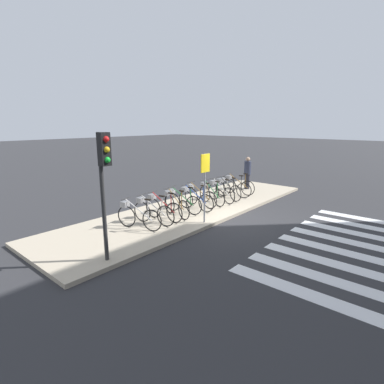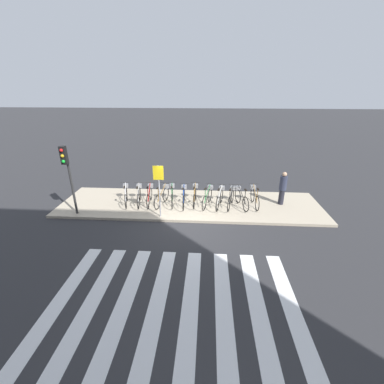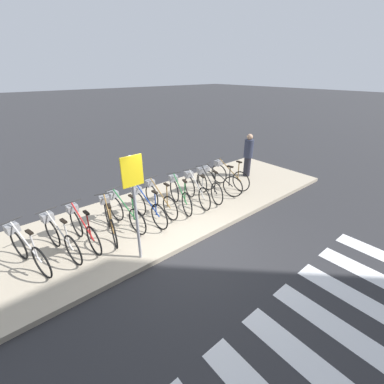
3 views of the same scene
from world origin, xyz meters
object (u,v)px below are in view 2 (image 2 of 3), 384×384
object	(u,v)px
parked_bicycle_10	(241,197)
parked_bicycle_2	(150,195)
parked_bicycle_5	(184,196)
parked_bicycle_8	(220,197)
parked_bicycle_4	(172,195)
parked_bicycle_0	(126,195)
traffic_light	(67,166)
parked_bicycle_1	(139,195)
parked_bicycle_9	(231,197)
sign_post	(159,183)
parked_bicycle_3	(162,196)
pedestrian	(283,188)
parked_bicycle_6	(195,195)
parked_bicycle_7	(208,196)
parked_bicycle_11	(254,196)

from	to	relation	value
parked_bicycle_10	parked_bicycle_2	bearing A→B (deg)	179.87
parked_bicycle_5	parked_bicycle_8	bearing A→B (deg)	-0.13
parked_bicycle_4	parked_bicycle_2	bearing A→B (deg)	-175.43
parked_bicycle_4	parked_bicycle_8	xyz separation A→B (m)	(2.31, -0.15, 0.00)
parked_bicycle_0	traffic_light	world-z (taller)	traffic_light
parked_bicycle_1	parked_bicycle_9	bearing A→B (deg)	-0.01
sign_post	traffic_light	bearing A→B (deg)	-179.15
parked_bicycle_3	parked_bicycle_2	bearing A→B (deg)	176.54
parked_bicycle_5	parked_bicycle_10	xyz separation A→B (m)	(2.73, 0.05, 0.00)
parked_bicycle_4	pedestrian	xyz separation A→B (m)	(5.29, 0.25, 0.41)
parked_bicycle_5	traffic_light	distance (m)	5.25
parked_bicycle_6	traffic_light	distance (m)	5.78
parked_bicycle_2	parked_bicycle_3	size ratio (longest dim) A/B	1.02
parked_bicycle_2	parked_bicycle_7	size ratio (longest dim) A/B	1.03
parked_bicycle_1	parked_bicycle_10	size ratio (longest dim) A/B	1.02
parked_bicycle_9	pedestrian	size ratio (longest dim) A/B	1.00
parked_bicycle_2	traffic_light	world-z (taller)	traffic_light
parked_bicycle_8	parked_bicycle_11	bearing A→B (deg)	6.55
parked_bicycle_9	traffic_light	bearing A→B (deg)	-169.30
parked_bicycle_3	parked_bicycle_9	distance (m)	3.30
parked_bicycle_8	parked_bicycle_9	distance (m)	0.53
parked_bicycle_2	parked_bicycle_4	distance (m)	1.10
parked_bicycle_3	parked_bicycle_5	xyz separation A→B (m)	(1.04, -0.02, 0.00)
parked_bicycle_7	parked_bicycle_11	world-z (taller)	same
parked_bicycle_0	parked_bicycle_1	size ratio (longest dim) A/B	0.98
parked_bicycle_3	pedestrian	distance (m)	5.78
parked_bicycle_1	parked_bicycle_3	bearing A→B (deg)	0.56
parked_bicycle_2	pedestrian	bearing A→B (deg)	3.05
parked_bicycle_11	parked_bicycle_0	bearing A→B (deg)	-178.28
parked_bicycle_8	pedestrian	distance (m)	3.04
parked_bicycle_3	parked_bicycle_10	bearing A→B (deg)	0.44
parked_bicycle_3	parked_bicycle_6	size ratio (longest dim) A/B	0.97
parked_bicycle_5	parked_bicycle_10	world-z (taller)	same
parked_bicycle_1	parked_bicycle_4	bearing A→B (deg)	4.89
parked_bicycle_11	sign_post	distance (m)	4.68
parked_bicycle_1	parked_bicycle_3	distance (m)	1.15
parked_bicycle_7	parked_bicycle_4	bearing A→B (deg)	176.95
parked_bicycle_6	parked_bicycle_0	bearing A→B (deg)	-176.67
parked_bicycle_6	parked_bicycle_11	xyz separation A→B (m)	(2.86, -0.01, 0.00)
traffic_light	parked_bicycle_7	bearing A→B (deg)	13.08
parked_bicycle_4	traffic_light	bearing A→B (deg)	-160.67
parked_bicycle_1	parked_bicycle_3	world-z (taller)	same
parked_bicycle_0	parked_bicycle_3	xyz separation A→B (m)	(1.79, 0.02, 0.00)
parked_bicycle_10	traffic_light	xyz separation A→B (m)	(-7.48, -1.37, 1.80)
parked_bicycle_3	sign_post	xyz separation A→B (m)	(0.12, -1.28, 1.14)
parked_bicycle_9	sign_post	bearing A→B (deg)	-158.26
parked_bicycle_3	parked_bicycle_6	xyz separation A→B (m)	(1.56, 0.17, 0.00)
parked_bicycle_9	traffic_light	size ratio (longest dim) A/B	0.53
parked_bicycle_2	parked_bicycle_6	bearing A→B (deg)	3.50
parked_bicycle_0	parked_bicycle_10	distance (m)	5.56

